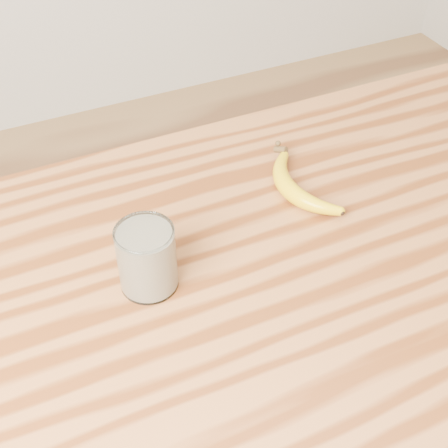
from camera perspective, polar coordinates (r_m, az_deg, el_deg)
name	(u,v)px	position (r m, az deg, el deg)	size (l,w,h in m)	color
table	(312,290)	(1.17, 8.07, -5.98)	(1.20, 0.80, 0.90)	#965A2D
smoothie_glass	(147,258)	(0.96, -7.07, -3.14)	(0.09, 0.09, 0.11)	white
banana	(289,190)	(1.14, 5.93, 3.14)	(0.10, 0.27, 0.03)	gold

